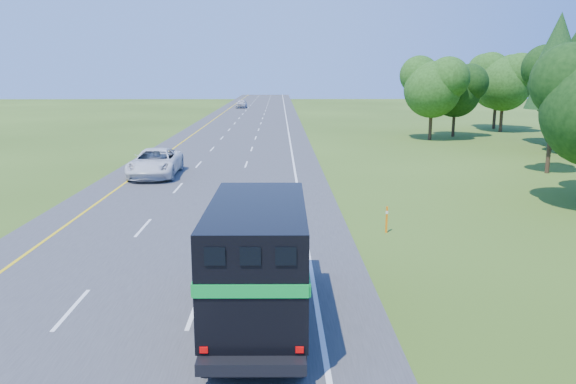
% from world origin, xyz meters
% --- Properties ---
extents(road, '(15.00, 260.00, 0.04)m').
position_xyz_m(road, '(0.00, 50.00, 0.02)').
color(road, '#38383A').
rests_on(road, ground).
extents(lane_markings, '(11.15, 260.00, 0.01)m').
position_xyz_m(lane_markings, '(0.00, 50.00, 0.04)').
color(lane_markings, yellow).
rests_on(lane_markings, road).
extents(horse_truck, '(2.64, 8.07, 3.56)m').
position_xyz_m(horse_truck, '(3.80, 10.14, 1.94)').
color(horse_truck, black).
rests_on(horse_truck, road).
extents(white_suv, '(3.22, 6.69, 1.84)m').
position_xyz_m(white_suv, '(-4.07, 33.20, 0.96)').
color(white_suv, silver).
rests_on(white_suv, road).
extents(far_car, '(2.19, 5.04, 1.69)m').
position_xyz_m(far_car, '(-3.19, 109.69, 0.89)').
color(far_car, '#B8B7BF').
rests_on(far_car, road).
extents(delineator, '(0.10, 0.05, 1.20)m').
position_xyz_m(delineator, '(9.11, 19.16, 0.64)').
color(delineator, orange).
rests_on(delineator, ground).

